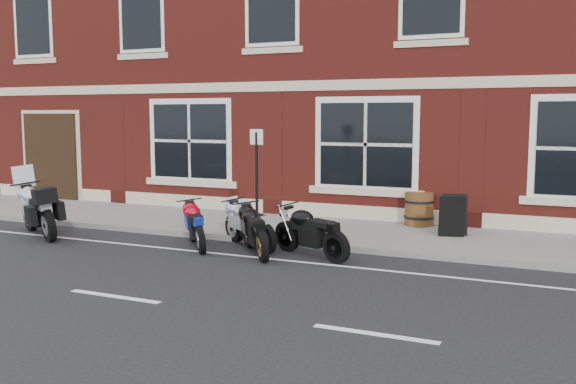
% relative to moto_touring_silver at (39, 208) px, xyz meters
% --- Properties ---
extents(ground, '(80.00, 80.00, 0.00)m').
position_rel_moto_touring_silver_xyz_m(ground, '(4.72, -0.21, -0.63)').
color(ground, black).
rests_on(ground, ground).
extents(sidewalk, '(30.00, 3.00, 0.12)m').
position_rel_moto_touring_silver_xyz_m(sidewalk, '(4.72, 2.79, -0.57)').
color(sidewalk, slate).
rests_on(sidewalk, ground).
extents(kerb, '(30.00, 0.16, 0.12)m').
position_rel_moto_touring_silver_xyz_m(kerb, '(4.72, 1.21, -0.57)').
color(kerb, slate).
rests_on(kerb, ground).
extents(pub_building, '(24.00, 12.00, 12.00)m').
position_rel_moto_touring_silver_xyz_m(pub_building, '(4.72, 10.29, 5.37)').
color(pub_building, maroon).
rests_on(pub_building, ground).
extents(moto_touring_silver, '(2.08, 1.32, 1.54)m').
position_rel_moto_touring_silver_xyz_m(moto_touring_silver, '(0.00, 0.00, 0.00)').
color(moto_touring_silver, black).
rests_on(moto_touring_silver, ground).
extents(moto_sport_red, '(1.29, 1.52, 0.84)m').
position_rel_moto_touring_silver_xyz_m(moto_sport_red, '(3.89, 0.38, -0.14)').
color(moto_sport_red, black).
rests_on(moto_sport_red, ground).
extents(moto_sport_black, '(1.31, 1.60, 0.88)m').
position_rel_moto_touring_silver_xyz_m(moto_sport_black, '(5.29, 0.28, -0.12)').
color(moto_sport_black, black).
rests_on(moto_sport_black, ground).
extents(moto_sport_silver, '(1.67, 1.14, 0.86)m').
position_rel_moto_touring_silver_xyz_m(moto_sport_silver, '(4.88, 0.81, -0.13)').
color(moto_sport_silver, black).
rests_on(moto_sport_silver, ground).
extents(moto_naked_black, '(1.84, 0.95, 0.89)m').
position_rel_moto_touring_silver_xyz_m(moto_naked_black, '(6.33, 0.50, -0.12)').
color(moto_naked_black, black).
rests_on(moto_naked_black, ground).
extents(a_board_sign, '(0.61, 0.49, 0.89)m').
position_rel_moto_touring_silver_xyz_m(a_board_sign, '(8.56, 3.04, -0.06)').
color(a_board_sign, black).
rests_on(a_board_sign, sidewalk).
extents(barrel_planter, '(0.69, 0.69, 0.77)m').
position_rel_moto_touring_silver_xyz_m(barrel_planter, '(7.59, 4.09, -0.12)').
color(barrel_planter, '#533516').
rests_on(barrel_planter, sidewalk).
extents(parking_sign, '(0.32, 0.07, 2.27)m').
position_rel_moto_touring_silver_xyz_m(parking_sign, '(4.77, 1.34, 0.80)').
color(parking_sign, black).
rests_on(parking_sign, sidewalk).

